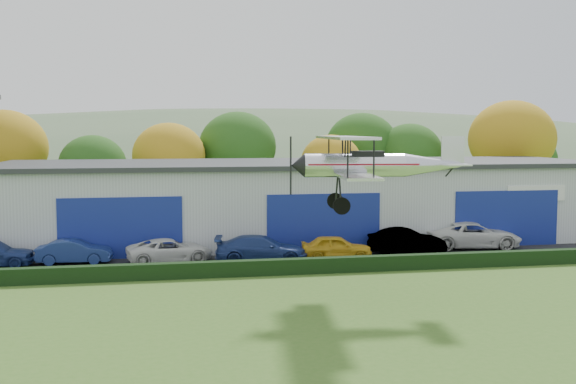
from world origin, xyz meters
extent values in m
cube|color=black|center=(3.00, 21.00, 0.03)|extent=(48.00, 9.00, 0.05)
cube|color=black|center=(3.00, 16.20, 0.40)|extent=(46.00, 0.60, 0.80)
cube|color=#B2B7BC|center=(5.00, 28.00, 2.50)|extent=(40.00, 12.00, 5.00)
cube|color=#2D3033|center=(5.00, 28.00, 5.15)|extent=(40.60, 12.60, 0.30)
cube|color=navy|center=(-7.00, 21.95, 1.80)|extent=(7.00, 0.12, 3.60)
cube|color=navy|center=(5.00, 21.95, 1.80)|extent=(7.00, 0.12, 3.60)
cube|color=navy|center=(17.00, 21.95, 1.80)|extent=(7.00, 0.12, 3.60)
cylinder|color=#3D2614|center=(-17.00, 40.00, 1.57)|extent=(0.36, 0.36, 3.15)
ellipsoid|color=#AE8115|center=(-17.00, 40.00, 6.03)|extent=(6.84, 6.84, 6.16)
cylinder|color=#3D2614|center=(-10.00, 38.00, 1.22)|extent=(0.36, 0.36, 2.45)
ellipsoid|color=#1E4C14|center=(-10.00, 38.00, 4.69)|extent=(5.32, 5.32, 4.79)
cylinder|color=#3D2614|center=(-4.00, 40.00, 1.40)|extent=(0.36, 0.36, 2.80)
ellipsoid|color=#AE8115|center=(-4.00, 40.00, 5.36)|extent=(6.08, 6.08, 5.47)
cylinder|color=#3D2614|center=(2.00, 42.00, 1.57)|extent=(0.36, 0.36, 3.15)
ellipsoid|color=#1E4C14|center=(2.00, 42.00, 6.03)|extent=(6.84, 6.84, 6.16)
cylinder|color=#3D2614|center=(10.00, 40.00, 1.22)|extent=(0.36, 0.36, 2.45)
ellipsoid|color=#AE8115|center=(10.00, 40.00, 4.69)|extent=(5.32, 5.32, 4.79)
cylinder|color=#3D2614|center=(18.00, 42.00, 1.40)|extent=(0.36, 0.36, 2.80)
ellipsoid|color=#1E4C14|center=(18.00, 42.00, 5.36)|extent=(6.08, 6.08, 5.47)
cylinder|color=#3D2614|center=(26.00, 38.00, 1.75)|extent=(0.36, 0.36, 3.50)
ellipsoid|color=#AE8115|center=(26.00, 38.00, 6.70)|extent=(7.60, 7.60, 6.84)
cylinder|color=#3D2614|center=(30.00, 42.00, 1.22)|extent=(0.36, 0.36, 2.45)
ellipsoid|color=#1E4C14|center=(30.00, 42.00, 4.69)|extent=(5.32, 5.32, 4.79)
cylinder|color=#3D2614|center=(14.00, 44.00, 1.57)|extent=(0.36, 0.36, 3.15)
ellipsoid|color=#1E4C14|center=(14.00, 44.00, 6.03)|extent=(6.84, 6.84, 6.16)
ellipsoid|color=#4C6642|center=(20.00, 140.00, -15.40)|extent=(320.00, 196.00, 56.00)
ellipsoid|color=#4C6642|center=(90.00, 140.00, -9.90)|extent=(240.00, 126.00, 36.00)
imported|color=navy|center=(-9.48, 20.96, 0.72)|extent=(4.12, 1.61, 1.34)
imported|color=silver|center=(-4.25, 20.38, 0.71)|extent=(5.10, 3.07, 1.32)
imported|color=navy|center=(0.78, 19.44, 0.80)|extent=(5.41, 2.86, 1.49)
imported|color=gold|center=(5.13, 19.51, 0.74)|extent=(4.26, 2.21, 1.39)
imported|color=gray|center=(9.79, 20.59, 0.80)|extent=(4.76, 2.27, 1.51)
imported|color=silver|center=(14.56, 21.60, 0.87)|extent=(6.19, 3.45, 1.64)
cylinder|color=silver|center=(3.47, 10.22, 5.91)|extent=(4.37, 1.52, 1.01)
cone|color=silver|center=(6.82, 9.81, 5.91)|extent=(2.58, 1.30, 1.01)
cone|color=black|center=(1.06, 10.51, 5.91)|extent=(0.68, 1.07, 1.01)
cube|color=#A71222|center=(3.80, 10.18, 5.97)|extent=(4.82, 1.60, 0.07)
cube|color=black|center=(4.03, 10.15, 6.38)|extent=(1.42, 0.83, 0.28)
cube|color=silver|center=(3.24, 10.24, 5.57)|extent=(2.37, 8.22, 0.11)
cube|color=silver|center=(3.02, 10.27, 7.09)|extent=(2.54, 8.68, 0.11)
cylinder|color=black|center=(2.39, 7.40, 6.34)|extent=(0.08, 0.08, 1.46)
cylinder|color=black|center=(3.40, 7.27, 6.34)|extent=(0.08, 0.08, 1.46)
cylinder|color=black|center=(3.09, 13.21, 6.34)|extent=(0.08, 0.08, 1.46)
cylinder|color=black|center=(4.10, 13.09, 6.34)|extent=(0.08, 0.08, 1.46)
cylinder|color=black|center=(2.97, 9.88, 6.70)|extent=(0.10, 0.25, 0.84)
cylinder|color=black|center=(3.07, 10.66, 6.70)|extent=(0.10, 0.25, 0.84)
cylinder|color=black|center=(2.74, 9.82, 4.95)|extent=(0.17, 0.79, 1.38)
cylinder|color=black|center=(2.85, 10.77, 4.95)|extent=(0.17, 0.79, 1.38)
cylinder|color=black|center=(2.80, 10.30, 4.28)|extent=(0.33, 2.13, 0.08)
cylinder|color=black|center=(2.67, 9.29, 4.28)|extent=(0.73, 0.24, 0.72)
cylinder|color=black|center=(2.92, 11.30, 4.28)|extent=(0.73, 0.24, 0.72)
cylinder|color=black|center=(7.60, 9.72, 5.63)|extent=(0.42, 0.12, 0.47)
cube|color=silver|center=(7.60, 9.72, 5.97)|extent=(1.36, 3.03, 0.07)
cube|color=silver|center=(7.72, 9.70, 6.53)|extent=(1.01, 0.19, 1.24)
cube|color=black|center=(0.76, 10.54, 5.91)|extent=(0.08, 0.14, 2.48)
camera|label=1|loc=(-4.66, -17.82, 7.36)|focal=42.43mm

